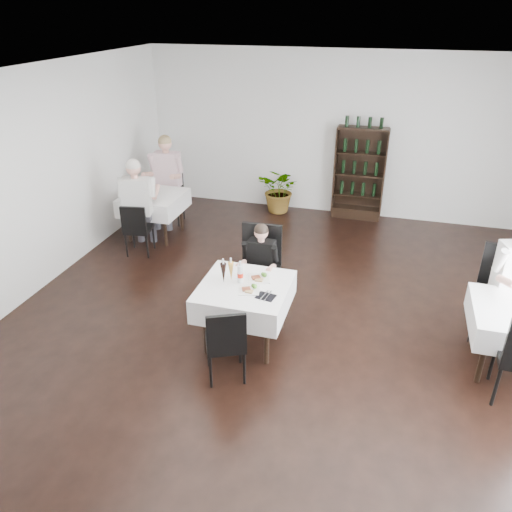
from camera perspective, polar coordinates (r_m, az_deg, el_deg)
The scene contains 19 objects.
room_shell at distance 5.39m, azimuth 1.66°, elevation 2.91°, with size 9.00×9.00×9.00m.
wine_shelf at distance 9.54m, azimuth 11.70°, elevation 9.08°, with size 0.90×0.28×1.75m.
main_table at distance 5.87m, azimuth -1.30°, elevation -4.61°, with size 1.03×1.03×0.77m.
left_table at distance 8.80m, azimuth -11.59°, elevation 6.00°, with size 0.98×0.98×0.77m.
potted_tree at distance 9.76m, azimuth 2.83°, elevation 7.56°, with size 0.81×0.70×0.90m, color #245F20.
main_chair_far at distance 6.52m, azimuth 0.41°, elevation -0.78°, with size 0.55×0.56×1.16m.
main_chair_near at distance 5.34m, azimuth -3.47°, elevation -9.60°, with size 0.55×0.55×0.91m.
left_chair_far at distance 9.43m, azimuth -9.62°, elevation 6.93°, with size 0.46×0.46×0.90m.
left_chair_near at distance 8.20m, azimuth -13.47°, elevation 3.30°, with size 0.46×0.46×0.88m.
right_chair_far at distance 6.67m, azimuth 26.17°, elevation -3.17°, with size 0.59×0.59×1.15m.
diner_main at distance 6.40m, azimuth 0.42°, elevation -0.77°, with size 0.47×0.47×1.23m.
diner_left_far at distance 9.21m, azimuth -10.27°, elevation 9.22°, with size 0.63×0.63×1.63m.
diner_left_near at distance 8.23m, azimuth -13.33°, elevation 6.49°, with size 0.65×0.69×1.57m.
plate_far at distance 5.90m, azimuth 0.37°, elevation -2.54°, with size 0.32×0.32×0.08m.
plate_near at distance 5.68m, azimuth -0.75°, elevation -3.85°, with size 0.28×0.28×0.07m.
pilsner_dark at distance 5.80m, azimuth -3.74°, elevation -1.95°, with size 0.07×0.07×0.31m.
pilsner_lager at distance 5.84m, azimuth -2.87°, elevation -1.76°, with size 0.07×0.07×0.30m.
coke_bottle at distance 5.81m, azimuth -1.81°, elevation -2.05°, with size 0.07×0.07×0.28m.
napkin_cutlery at distance 5.57m, azimuth 1.13°, elevation -4.63°, with size 0.23×0.23×0.02m.
Camera 1 is at (1.19, -4.77, 3.71)m, focal length 35.00 mm.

